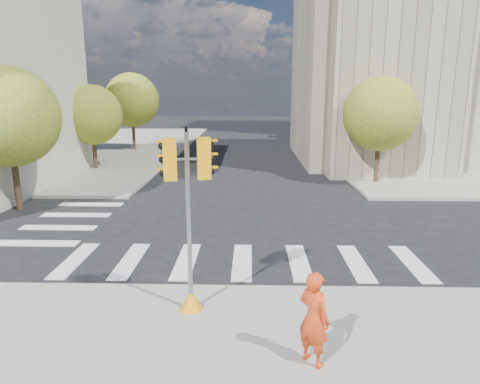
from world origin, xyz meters
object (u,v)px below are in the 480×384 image
(lamp_far, at_px, (331,99))
(lamp_near, at_px, (371,103))
(photographer, at_px, (314,318))
(traffic_signal, at_px, (189,237))

(lamp_far, bearing_deg, lamp_near, -90.00)
(lamp_far, distance_m, photographer, 36.16)
(photographer, bearing_deg, lamp_far, -54.52)
(lamp_far, relative_size, traffic_signal, 1.85)
(lamp_near, xyz_separation_m, lamp_far, (0.00, 14.00, 0.00))
(traffic_signal, bearing_deg, lamp_near, 52.42)
(lamp_near, relative_size, lamp_far, 1.00)
(lamp_far, xyz_separation_m, photographer, (-6.63, -35.37, -3.49))
(lamp_near, bearing_deg, lamp_far, 90.00)
(lamp_far, height_order, traffic_signal, lamp_far)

